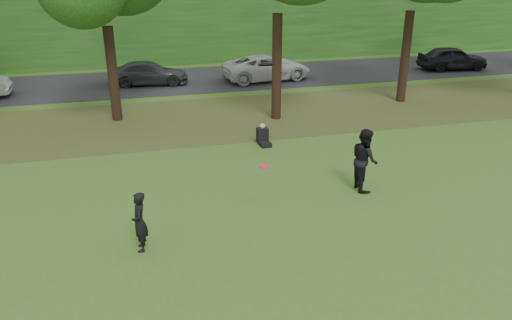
# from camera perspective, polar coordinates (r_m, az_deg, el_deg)

# --- Properties ---
(ground) EXTENTS (120.00, 120.00, 0.00)m
(ground) POSITION_cam_1_polar(r_m,az_deg,el_deg) (11.19, 0.86, -15.26)
(ground) COLOR #365A1C
(ground) RESTS_ON ground
(leaf_litter) EXTENTS (60.00, 7.00, 0.01)m
(leaf_litter) POSITION_cam_1_polar(r_m,az_deg,el_deg) (22.73, -7.95, 4.52)
(leaf_litter) COLOR #4B341A
(leaf_litter) RESTS_ON ground
(street) EXTENTS (70.00, 7.00, 0.02)m
(street) POSITION_cam_1_polar(r_m,az_deg,el_deg) (30.42, -9.89, 8.90)
(street) COLOR black
(street) RESTS_ON ground
(far_hedge) EXTENTS (70.00, 3.00, 5.00)m
(far_hedge) POSITION_cam_1_polar(r_m,az_deg,el_deg) (35.90, -11.11, 14.85)
(far_hedge) COLOR #194915
(far_hedge) RESTS_ON ground
(player_left) EXTENTS (0.39, 0.58, 1.55)m
(player_left) POSITION_cam_1_polar(r_m,az_deg,el_deg) (12.66, -13.17, -6.90)
(player_left) COLOR black
(player_left) RESTS_ON ground
(player_right) EXTENTS (0.83, 1.02, 1.98)m
(player_right) POSITION_cam_1_polar(r_m,az_deg,el_deg) (15.83, 12.30, 0.07)
(player_right) COLOR black
(player_right) RESTS_ON ground
(parked_cars) EXTENTS (38.51, 3.67, 1.50)m
(parked_cars) POSITION_cam_1_polar(r_m,az_deg,el_deg) (29.39, -7.87, 10.00)
(parked_cars) COLOR black
(parked_cars) RESTS_ON street
(frisbee) EXTENTS (0.33, 0.33, 0.03)m
(frisbee) POSITION_cam_1_polar(r_m,az_deg,el_deg) (13.38, 0.95, -0.74)
(frisbee) COLOR #E31342
(frisbee) RESTS_ON ground
(seated_person) EXTENTS (0.46, 0.76, 0.83)m
(seated_person) POSITION_cam_1_polar(r_m,az_deg,el_deg) (19.49, 0.82, 2.69)
(seated_person) COLOR black
(seated_person) RESTS_ON ground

